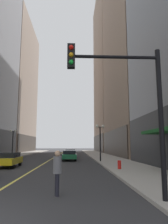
{
  "coord_description": "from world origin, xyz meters",
  "views": [
    {
      "loc": [
        3.34,
        -5.4,
        2.0
      ],
      "look_at": [
        4.79,
        27.41,
        7.08
      ],
      "focal_mm": 34.42,
      "sensor_mm": 36.0,
      "label": 1
    }
  ],
  "objects": [
    {
      "name": "fire_hydrant_right",
      "position": [
        6.9,
        11.82,
        0.4
      ],
      "size": [
        0.28,
        0.28,
        0.8
      ],
      "primitive_type": "cylinder",
      "color": "red",
      "rests_on": "ground"
    },
    {
      "name": "pedestrian_in_grey_suit",
      "position": [
        2.65,
        3.57,
        1.04
      ],
      "size": [
        0.42,
        0.42,
        1.78
      ],
      "color": "black",
      "rests_on": "ground"
    },
    {
      "name": "lane_centre_stripe",
      "position": [
        0.0,
        35.0,
        0.0
      ],
      "size": [
        0.16,
        70.0,
        0.01
      ],
      "primitive_type": "cube",
      "color": "#E5D64C",
      "rests_on": "ground"
    },
    {
      "name": "ground_plane",
      "position": [
        0.0,
        35.0,
        0.0
      ],
      "size": [
        200.0,
        200.0,
        0.0
      ],
      "primitive_type": "plane",
      "color": "#2D2D30"
    },
    {
      "name": "building_right_mid",
      "position": [
        18.06,
        34.5,
        19.69
      ],
      "size": [
        15.32,
        24.0,
        39.52
      ],
      "color": "gray",
      "rests_on": "ground"
    },
    {
      "name": "street_lamp_right_mid",
      "position": [
        6.4,
        20.22,
        3.26
      ],
      "size": [
        1.06,
        0.36,
        4.43
      ],
      "color": "black",
      "rests_on": "ground"
    },
    {
      "name": "car_green",
      "position": [
        2.69,
        23.32,
        0.72
      ],
      "size": [
        1.87,
        4.63,
        1.32
      ],
      "color": "#196038",
      "rests_on": "ground"
    },
    {
      "name": "traffic_light_near_right",
      "position": [
        5.35,
        2.02,
        3.74
      ],
      "size": [
        3.43,
        0.35,
        5.65
      ],
      "color": "black",
      "rests_on": "ground"
    },
    {
      "name": "car_yellow",
      "position": [
        -2.7,
        15.09,
        0.72
      ],
      "size": [
        1.81,
        4.3,
        1.32
      ],
      "color": "yellow",
      "rests_on": "ground"
    },
    {
      "name": "sidewalk_left",
      "position": [
        -8.25,
        35.0,
        0.07
      ],
      "size": [
        4.5,
        78.0,
        0.15
      ],
      "primitive_type": "cube",
      "color": "#9E9991",
      "rests_on": "ground"
    },
    {
      "name": "storefront_awning_right",
      "position": [
        9.69,
        9.71,
        2.99
      ],
      "size": [
        1.6,
        5.25,
        3.12
      ],
      "color": "#144C1E",
      "rests_on": "ground"
    },
    {
      "name": "sidewalk_right",
      "position": [
        8.25,
        35.0,
        0.07
      ],
      "size": [
        4.5,
        78.0,
        0.15
      ],
      "primitive_type": "cube",
      "color": "#9E9991",
      "rests_on": "ground"
    },
    {
      "name": "car_silver",
      "position": [
        2.67,
        30.85,
        0.72
      ],
      "size": [
        1.76,
        4.51,
        1.32
      ],
      "color": "#B7B7BC",
      "rests_on": "ground"
    },
    {
      "name": "street_lamp_left_far",
      "position": [
        -6.4,
        29.21,
        3.26
      ],
      "size": [
        1.06,
        0.36,
        4.43
      ],
      "color": "black",
      "rests_on": "ground"
    },
    {
      "name": "building_right_far",
      "position": [
        17.85,
        60.0,
        26.16
      ],
      "size": [
        14.9,
        26.0,
        52.46
      ],
      "color": "gray",
      "rests_on": "ground"
    },
    {
      "name": "building_left_far",
      "position": [
        -15.79,
        60.0,
        20.1
      ],
      "size": [
        10.79,
        26.0,
        40.4
      ],
      "color": "gray",
      "rests_on": "ground"
    }
  ]
}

